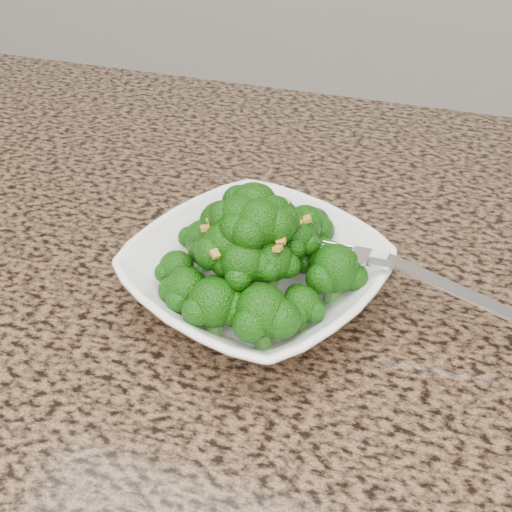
% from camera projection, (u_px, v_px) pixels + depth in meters
% --- Properties ---
extents(granite_counter, '(1.64, 1.04, 0.03)m').
position_uv_depth(granite_counter, '(97.00, 334.00, 0.57)').
color(granite_counter, brown).
rests_on(granite_counter, cabinet).
extents(bowl, '(0.28, 0.28, 0.05)m').
position_uv_depth(bowl, '(256.00, 277.00, 0.57)').
color(bowl, white).
rests_on(bowl, granite_counter).
extents(broccoli_pile, '(0.19, 0.19, 0.08)m').
position_uv_depth(broccoli_pile, '(256.00, 218.00, 0.53)').
color(broccoli_pile, '#145009').
rests_on(broccoli_pile, bowl).
extents(garlic_topping, '(0.11, 0.11, 0.01)m').
position_uv_depth(garlic_topping, '(256.00, 176.00, 0.51)').
color(garlic_topping, '#BB902D').
rests_on(garlic_topping, broccoli_pile).
extents(fork, '(0.18, 0.05, 0.01)m').
position_uv_depth(fork, '(384.00, 264.00, 0.53)').
color(fork, silver).
rests_on(fork, bowl).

